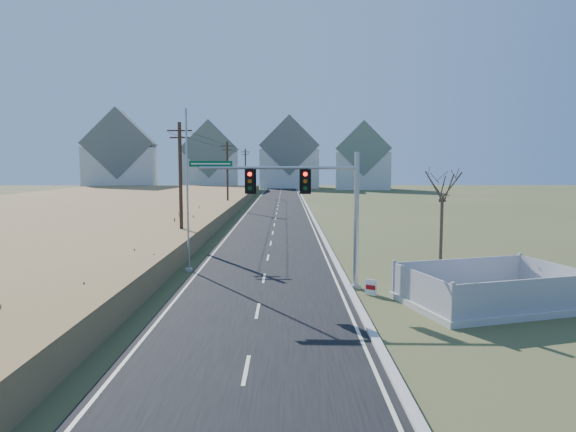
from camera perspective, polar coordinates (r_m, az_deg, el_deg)
The scene contains 16 objects.
ground at distance 23.06m, azimuth -3.12°, elevation -9.24°, with size 260.00×260.00×0.00m, color #434C25.
road at distance 72.50m, azimuth -1.14°, elevation 1.01°, with size 8.00×180.00×0.06m, color black.
curb at distance 72.55m, azimuth 2.14°, elevation 1.06°, with size 0.30×180.00×0.18m, color #B2AFA8.
reed_marsh at distance 67.35m, azimuth -22.16°, elevation 0.76°, with size 38.00×110.00×1.30m, color #946A43.
utility_pole_near at distance 38.05m, azimuth -11.85°, elevation 3.68°, with size 1.80×0.26×9.00m.
utility_pole_mid at distance 67.70m, azimuth -6.74°, elevation 4.58°, with size 1.80×0.26×9.00m.
utility_pole_far at distance 97.56m, azimuth -4.75°, elevation 4.93°, with size 1.80×0.26×9.00m.
condo_nw at distance 128.38m, azimuth -18.10°, elevation 6.19°, with size 17.69×13.38×19.05m.
condo_nnw at distance 131.66m, azimuth -8.65°, elevation 6.05°, with size 14.93×11.17×17.03m.
condo_n at distance 134.27m, azimuth 0.13°, elevation 6.40°, with size 15.27×10.20×18.54m.
condo_ne at distance 127.66m, azimuth 8.30°, elevation 6.03°, with size 14.12×10.51×16.52m.
traffic_signal_mast at distance 24.42m, azimuth 3.33°, elevation 1.34°, with size 8.24×0.60×6.56m.
fence_enclosure at distance 23.67m, azimuth 21.52°, elevation -8.48°, with size 8.06×6.52×1.61m.
open_sign at distance 23.92m, azimuth 9.19°, elevation -7.82°, with size 0.51×0.36×0.71m.
flagpole at distance 28.93m, azimuth -11.09°, elevation 0.94°, with size 0.41×0.41×9.01m.
bare_tree at distance 30.29m, azimuth 16.81°, elevation 3.48°, with size 2.29×2.29×6.08m.
Camera 1 is at (1.15, -22.25, 5.93)m, focal length 32.00 mm.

